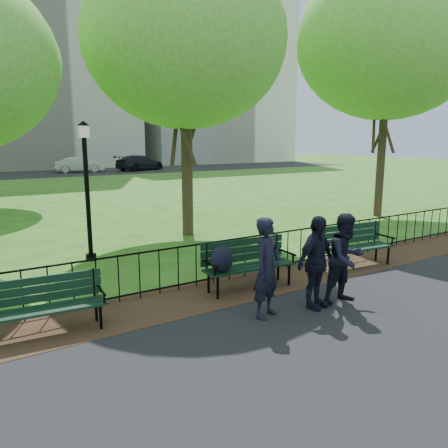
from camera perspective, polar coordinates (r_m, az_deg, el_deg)
ground at (r=7.95m, az=10.05°, el=-10.82°), size 120.00×120.00×0.00m
dirt_strip at (r=9.03m, az=3.54°, el=-7.89°), size 60.00×1.60×0.01m
far_street at (r=40.80m, az=-25.60°, el=5.80°), size 70.00×9.00×0.01m
iron_fence at (r=9.28m, az=1.75°, el=-4.22°), size 24.06×0.06×1.00m
apartment_mid at (r=55.18m, az=-26.67°, el=22.52°), size 24.00×15.00×30.00m
apartment_east at (r=62.43m, az=-2.61°, el=19.32°), size 20.00×15.00×24.00m
park_bench_main at (r=8.41m, az=1.49°, el=-4.58°), size 1.92×0.71×1.07m
park_bench_left_a at (r=7.25m, az=-22.11°, el=-9.08°), size 1.72×0.66×0.95m
park_bench_right_a at (r=10.59m, az=16.56°, el=-2.13°), size 1.94×0.79×1.07m
lamppost at (r=11.00m, az=-17.47°, el=4.73°), size 0.30×0.30×3.36m
tree_near_e at (r=13.74m, az=-5.11°, el=22.70°), size 5.92×5.92×8.26m
tree_mid_e at (r=18.22m, az=20.75°, el=21.48°), size 6.68×6.68×9.31m
person_left at (r=7.25m, az=5.66°, el=-5.71°), size 0.72×0.60×1.69m
person_mid at (r=8.16m, az=15.64°, el=-4.35°), size 0.81×0.45×1.64m
person_right at (r=7.76m, az=11.91°, el=-4.93°), size 1.02×0.58×1.65m
sedan_silver at (r=41.74m, az=-18.33°, el=7.37°), size 4.42×2.31×1.39m
sedan_dark at (r=43.07m, az=-10.93°, el=7.86°), size 5.38×3.61×1.45m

